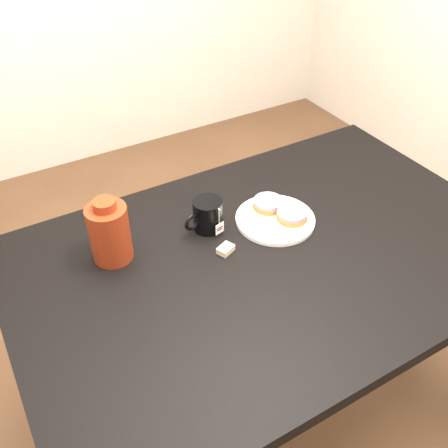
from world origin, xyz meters
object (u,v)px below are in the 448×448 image
object	(u,v)px
mug	(207,215)
bagel_package	(110,232)
table	(269,273)
bagel_front	(292,215)
plate	(275,219)
bagel_back	(268,204)
teabag_pouch	(226,249)

from	to	relation	value
mug	bagel_package	world-z (taller)	bagel_package
table	bagel_package	distance (m)	0.46
table	bagel_front	xyz separation A→B (m)	(0.13, 0.08, 0.11)
bagel_front	table	bearing A→B (deg)	-148.39
plate	bagel_package	size ratio (longest dim) A/B	1.26
bagel_front	bagel_package	bearing A→B (deg)	166.43
bagel_back	mug	world-z (taller)	mug
bagel_back	plate	bearing A→B (deg)	-100.52
table	bagel_back	distance (m)	0.22
plate	mug	size ratio (longest dim) A/B	1.72
bagel_back	mug	size ratio (longest dim) A/B	0.95
plate	mug	xyz separation A→B (m)	(-0.19, 0.07, 0.04)
bagel_back	teabag_pouch	size ratio (longest dim) A/B	2.87
bagel_front	mug	world-z (taller)	mug
teabag_pouch	bagel_package	distance (m)	0.31
table	teabag_pouch	bearing A→B (deg)	150.63
table	bagel_back	xyz separation A→B (m)	(0.10, 0.16, 0.11)
plate	bagel_front	size ratio (longest dim) A/B	1.91
table	plate	size ratio (longest dim) A/B	5.98
mug	bagel_front	bearing A→B (deg)	-37.50
table	bagel_back	size ratio (longest dim) A/B	10.84
bagel_front	teabag_pouch	distance (m)	0.24
plate	teabag_pouch	bearing A→B (deg)	-167.49
bagel_back	bagel_package	size ratio (longest dim) A/B	0.69
mug	teabag_pouch	world-z (taller)	mug
mug	bagel_package	size ratio (longest dim) A/B	0.73
bagel_back	teabag_pouch	bearing A→B (deg)	-154.66
bagel_front	teabag_pouch	world-z (taller)	bagel_front
table	teabag_pouch	size ratio (longest dim) A/B	31.11
bagel_front	mug	xyz separation A→B (m)	(-0.23, 0.10, 0.02)
plate	mug	distance (m)	0.21
plate	mug	world-z (taller)	mug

